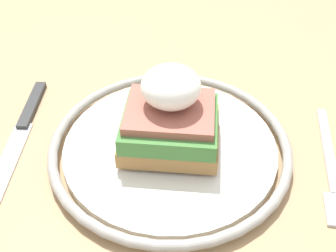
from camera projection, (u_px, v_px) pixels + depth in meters
dining_table at (172, 196)px, 0.51m from camera, size 1.05×0.88×0.72m
plate at (168, 146)px, 0.43m from camera, size 0.24×0.24×0.02m
sandwich at (170, 116)px, 0.40m from camera, size 0.09×0.08×0.08m
fork at (331, 168)px, 0.41m from camera, size 0.03×0.16×0.00m
knife at (22, 130)px, 0.45m from camera, size 0.03×0.20×0.01m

